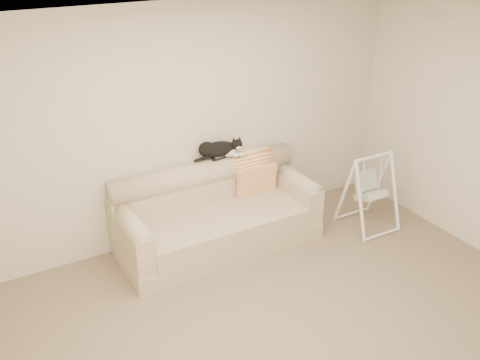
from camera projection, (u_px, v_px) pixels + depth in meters
The scene contains 8 objects.
ground_plane at pixel (294, 328), 4.78m from camera, with size 5.00×5.00×0.00m, color #796655.
room_shell at pixel (303, 174), 4.11m from camera, with size 5.04×4.04×2.60m.
sofa at pixel (215, 215), 5.91m from camera, with size 2.20×0.93×0.90m.
remote_a at pixel (219, 158), 5.92m from camera, with size 0.18×0.07×0.03m.
remote_b at pixel (232, 155), 5.99m from camera, with size 0.17×0.13×0.02m.
tuxedo_cat at pixel (219, 149), 5.90m from camera, with size 0.57×0.31×0.22m.
throw_blanket at pixel (250, 166), 6.18m from camera, with size 0.50×0.38×0.58m.
baby_swing at pixel (369, 191), 6.20m from camera, with size 0.56×0.60×0.92m.
Camera 1 is at (-2.25, -2.99, 3.29)m, focal length 40.00 mm.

